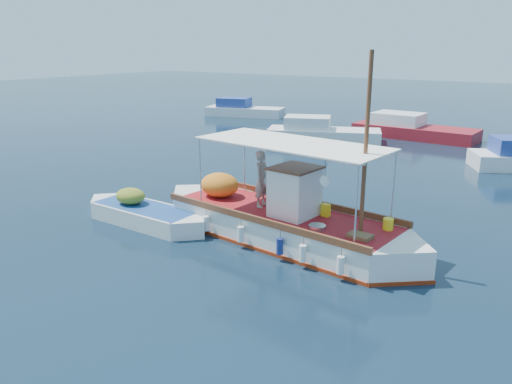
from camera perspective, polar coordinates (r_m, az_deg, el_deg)
The scene contains 6 objects.
ground at distance 15.77m, azimuth 1.61°, elevation -6.19°, with size 160.00×160.00×0.00m, color black.
fishing_caique at distance 16.21m, azimuth 2.73°, elevation -3.49°, with size 10.05×3.55×6.16m.
dinghy at distance 18.11m, azimuth -12.69°, elevation -2.61°, with size 5.49×1.62×1.34m.
bg_boat_nw at distance 33.15m, azimuth 7.36°, elevation 6.64°, with size 7.61×5.00×1.80m.
bg_boat_n at distance 35.80m, azimuth 17.29°, elevation 6.76°, with size 8.22×3.26×1.80m.
bg_boat_far_w at distance 44.63m, azimuth -1.53°, elevation 9.28°, with size 7.15×4.02×1.80m.
Camera 1 is at (7.70, -12.35, 6.07)m, focal length 35.00 mm.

